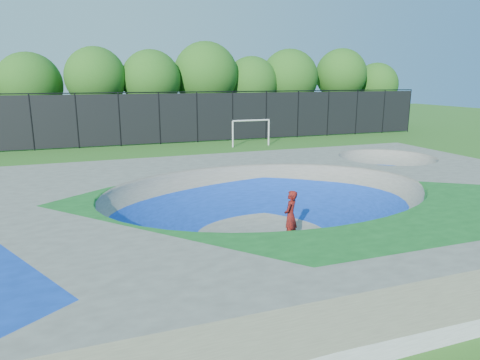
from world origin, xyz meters
name	(u,v)px	position (x,y,z in m)	size (l,w,h in m)	color
ground	(268,231)	(0.00, 0.00, 0.00)	(120.00, 120.00, 0.00)	#28601A
skate_deck	(268,210)	(0.00, 0.00, 0.75)	(22.00, 14.00, 1.50)	gray
skater	(290,216)	(0.31, -1.02, 0.82)	(0.60, 0.39, 1.64)	red
skateboard	(290,240)	(0.31, -1.02, 0.03)	(0.78, 0.22, 0.05)	black
soccer_goal	(251,128)	(6.31, 17.65, 1.39)	(3.04, 0.12, 2.01)	silver
fence	(159,117)	(0.00, 21.00, 2.10)	(48.09, 0.09, 4.04)	black
treeline	(183,80)	(3.05, 25.94, 4.91)	(51.64, 6.53, 8.28)	#493224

